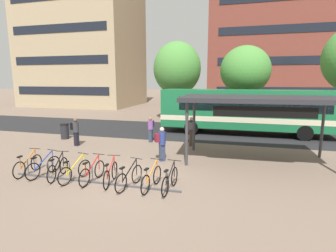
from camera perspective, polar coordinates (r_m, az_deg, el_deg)
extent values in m
plane|color=#7A6656|center=(10.60, -7.57, -11.57)|extent=(200.00, 200.00, 0.00)
cube|color=#232326|center=(20.23, 3.75, -1.09)|extent=(80.00, 7.20, 0.01)
cube|color=#196B3D|center=(19.59, 16.59, 3.62)|extent=(12.01, 2.60, 2.70)
cube|color=beige|center=(19.67, 16.50, 1.74)|extent=(12.03, 2.62, 0.36)
cube|color=black|center=(20.12, 0.93, 7.42)|extent=(1.01, 2.30, 0.40)
cube|color=black|center=(20.32, -0.53, 5.01)|extent=(0.09, 2.19, 1.40)
cube|color=black|center=(18.32, 17.67, 4.42)|extent=(9.84, 0.10, 0.97)
cube|color=black|center=(20.80, 17.41, 5.05)|extent=(9.84, 0.10, 0.97)
cylinder|color=black|center=(18.91, 5.13, -0.35)|extent=(1.00, 0.30, 1.00)
cylinder|color=black|center=(21.16, 6.23, 0.73)|extent=(1.00, 0.30, 1.00)
cylinder|color=black|center=(19.10, 27.68, -1.37)|extent=(1.00, 0.30, 1.00)
cylinder|color=black|center=(21.32, 26.38, -0.19)|extent=(1.00, 0.30, 1.00)
cube|color=#47474C|center=(10.63, -16.10, -11.67)|extent=(6.95, 0.11, 0.06)
cylinder|color=#47474C|center=(12.28, -28.25, -7.95)|extent=(0.04, 0.04, 0.70)
cylinder|color=#47474C|center=(11.64, -24.65, -8.61)|extent=(0.04, 0.04, 0.70)
cylinder|color=#47474C|center=(11.05, -20.64, -9.32)|extent=(0.04, 0.04, 0.70)
cylinder|color=#47474C|center=(10.52, -16.18, -10.04)|extent=(0.04, 0.04, 0.70)
cylinder|color=#47474C|center=(10.05, -11.26, -10.77)|extent=(0.04, 0.04, 0.70)
cylinder|color=#47474C|center=(9.67, -5.88, -11.47)|extent=(0.04, 0.04, 0.70)
cylinder|color=#47474C|center=(9.38, -0.08, -12.12)|extent=(0.04, 0.04, 0.70)
torus|color=black|center=(12.81, -26.79, -7.11)|extent=(0.10, 0.71, 0.70)
torus|color=black|center=(12.06, -29.73, -8.39)|extent=(0.10, 0.71, 0.70)
cube|color=orange|center=(12.36, -28.27, -6.31)|extent=(0.10, 0.92, 0.58)
cylinder|color=orange|center=(12.05, -29.53, -7.06)|extent=(0.03, 0.03, 0.55)
cube|color=black|center=(11.99, -29.64, -5.85)|extent=(0.12, 0.23, 0.05)
cylinder|color=orange|center=(12.71, -26.96, -5.78)|extent=(0.03, 0.03, 0.65)
cylinder|color=black|center=(12.63, -27.07, -4.40)|extent=(0.52, 0.07, 0.03)
torus|color=black|center=(12.25, -23.71, -7.63)|extent=(0.15, 0.70, 0.70)
torus|color=black|center=(11.62, -27.43, -8.85)|extent=(0.15, 0.70, 0.70)
cube|color=#1E3DB2|center=(11.85, -25.56, -6.76)|extent=(0.17, 0.91, 0.58)
cylinder|color=#1E3DB2|center=(11.60, -27.15, -7.49)|extent=(0.03, 0.03, 0.55)
cube|color=black|center=(11.53, -27.25, -6.23)|extent=(0.13, 0.23, 0.05)
cylinder|color=#1E3DB2|center=(12.15, -23.88, -6.24)|extent=(0.04, 0.04, 0.65)
cylinder|color=black|center=(12.07, -23.99, -4.80)|extent=(0.52, 0.11, 0.03)
torus|color=black|center=(11.88, -21.79, -8.02)|extent=(0.18, 0.70, 0.70)
torus|color=black|center=(11.02, -24.06, -9.59)|extent=(0.18, 0.70, 0.70)
cube|color=black|center=(11.37, -22.94, -7.25)|extent=(0.21, 0.91, 0.58)
cylinder|color=black|center=(11.02, -23.92, -8.12)|extent=(0.04, 0.04, 0.55)
cube|color=black|center=(10.95, -24.02, -6.81)|extent=(0.14, 0.24, 0.05)
cylinder|color=black|center=(11.78, -21.93, -6.60)|extent=(0.04, 0.04, 0.65)
cylinder|color=black|center=(11.69, -22.03, -5.12)|extent=(0.52, 0.13, 0.03)
torus|color=black|center=(11.27, -17.78, -8.75)|extent=(0.17, 0.70, 0.70)
torus|color=black|center=(10.59, -21.57, -10.20)|extent=(0.17, 0.70, 0.70)
cube|color=yellow|center=(10.84, -19.64, -7.86)|extent=(0.19, 0.91, 0.58)
cylinder|color=yellow|center=(10.57, -21.27, -8.70)|extent=(0.03, 0.03, 0.55)
cube|color=black|center=(10.49, -21.36, -7.33)|extent=(0.14, 0.23, 0.05)
cylinder|color=yellow|center=(11.16, -17.94, -7.25)|extent=(0.04, 0.04, 0.65)
cylinder|color=black|center=(11.07, -18.03, -5.70)|extent=(0.52, 0.12, 0.03)
torus|color=black|center=(11.00, -14.72, -9.06)|extent=(0.07, 0.71, 0.70)
torus|color=black|center=(10.20, -17.77, -10.74)|extent=(0.07, 0.71, 0.70)
cube|color=red|center=(10.51, -16.20, -8.23)|extent=(0.06, 0.92, 0.58)
cylinder|color=red|center=(10.19, -17.52, -9.18)|extent=(0.03, 0.03, 0.55)
cube|color=black|center=(10.11, -17.60, -7.76)|extent=(0.11, 0.22, 0.05)
cylinder|color=red|center=(10.89, -14.84, -7.53)|extent=(0.03, 0.03, 0.65)
cylinder|color=black|center=(10.80, -14.92, -5.94)|extent=(0.52, 0.05, 0.03)
torus|color=black|center=(10.71, -11.58, -9.46)|extent=(0.17, 0.70, 0.70)
torus|color=black|center=(9.80, -13.29, -11.39)|extent=(0.17, 0.70, 0.70)
cube|color=red|center=(10.17, -12.43, -8.69)|extent=(0.19, 0.91, 0.58)
cylinder|color=red|center=(9.80, -13.17, -9.75)|extent=(0.03, 0.03, 0.55)
cube|color=black|center=(9.71, -13.23, -8.28)|extent=(0.14, 0.23, 0.05)
cylinder|color=red|center=(10.59, -11.67, -7.89)|extent=(0.04, 0.04, 0.65)
cylinder|color=black|center=(10.50, -11.73, -6.26)|extent=(0.52, 0.12, 0.03)
torus|color=black|center=(10.18, -6.80, -10.36)|extent=(0.18, 0.70, 0.70)
torus|color=black|center=(9.40, -10.24, -12.22)|extent=(0.18, 0.70, 0.70)
cube|color=black|center=(9.69, -8.42, -9.49)|extent=(0.21, 0.91, 0.58)
cylinder|color=black|center=(9.38, -9.92, -10.53)|extent=(0.04, 0.04, 0.55)
cube|color=black|center=(9.29, -9.97, -9.01)|extent=(0.14, 0.24, 0.05)
cylinder|color=black|center=(10.06, -6.90, -8.72)|extent=(0.04, 0.04, 0.65)
cylinder|color=black|center=(9.96, -6.93, -7.01)|extent=(0.52, 0.13, 0.03)
torus|color=black|center=(10.03, -2.38, -10.61)|extent=(0.12, 0.70, 0.70)
torus|color=black|center=(9.17, -4.96, -12.68)|extent=(0.12, 0.70, 0.70)
cube|color=orange|center=(9.50, -3.58, -9.80)|extent=(0.13, 0.92, 0.58)
cylinder|color=orange|center=(9.16, -4.71, -10.93)|extent=(0.03, 0.03, 0.55)
cube|color=black|center=(9.07, -4.73, -9.37)|extent=(0.12, 0.23, 0.05)
cylinder|color=orange|center=(9.91, -2.44, -8.95)|extent=(0.04, 0.04, 0.65)
cylinder|color=black|center=(9.81, -2.45, -7.21)|extent=(0.52, 0.08, 0.03)
torus|color=black|center=(9.88, 1.41, -10.93)|extent=(0.09, 0.71, 0.70)
torus|color=black|center=(8.99, -0.63, -13.12)|extent=(0.09, 0.71, 0.70)
cube|color=black|center=(9.34, 0.48, -10.15)|extent=(0.10, 0.92, 0.58)
cylinder|color=black|center=(8.98, -0.41, -11.34)|extent=(0.03, 0.03, 0.55)
cube|color=black|center=(8.88, -0.42, -9.75)|extent=(0.12, 0.23, 0.05)
cylinder|color=black|center=(9.76, 1.38, -9.25)|extent=(0.03, 0.03, 0.65)
cylinder|color=black|center=(9.66, 1.39, -7.49)|extent=(0.52, 0.07, 0.03)
cylinder|color=#38383D|center=(11.87, 4.10, -1.80)|extent=(0.15, 0.15, 2.92)
cylinder|color=#38383D|center=(14.51, 5.69, 0.34)|extent=(0.15, 0.15, 2.92)
cylinder|color=#38383D|center=(15.17, 30.63, -0.60)|extent=(0.15, 0.15, 2.92)
cube|color=#28282D|center=(12.97, 19.40, 5.63)|extent=(7.38, 3.81, 0.20)
cube|color=black|center=(11.52, 20.12, 2.86)|extent=(4.12, 0.25, 0.44)
cube|color=#2D3851|center=(16.58, -3.81, -2.11)|extent=(0.20, 0.26, 0.83)
cylinder|color=#7F4C93|center=(16.45, -3.83, 0.26)|extent=(0.35, 0.35, 0.56)
sphere|color=#936B4C|center=(16.39, -3.85, 1.61)|extent=(0.22, 0.22, 0.22)
cube|color=navy|center=(16.69, -3.56, 0.50)|extent=(0.28, 0.19, 0.40)
cube|color=#2D3851|center=(12.72, -1.29, -5.84)|extent=(0.33, 0.31, 0.82)
cylinder|color=navy|center=(12.54, -1.31, -2.65)|extent=(0.47, 0.47, 0.63)
sphere|color=beige|center=(12.46, -1.31, -0.74)|extent=(0.22, 0.22, 0.22)
cube|color=maroon|center=(12.46, -2.44, -2.59)|extent=(0.31, 0.33, 0.40)
cube|color=#47382D|center=(15.65, 5.04, -2.73)|extent=(0.26, 0.30, 0.89)
cylinder|color=#333338|center=(15.51, 5.08, 0.03)|extent=(0.41, 0.41, 0.64)
sphere|color=beige|center=(15.44, 5.10, 1.60)|extent=(0.22, 0.22, 0.22)
cube|color=slate|center=(15.24, 5.14, -0.02)|extent=(0.31, 0.24, 0.40)
cube|color=black|center=(16.56, -19.35, -2.68)|extent=(0.31, 0.27, 0.82)
cylinder|color=#333338|center=(16.43, -19.50, -0.21)|extent=(0.43, 0.43, 0.62)
sphere|color=brown|center=(16.36, -19.58, 1.24)|extent=(0.22, 0.22, 0.22)
cube|color=black|center=(16.63, -20.05, -0.02)|extent=(0.26, 0.32, 0.40)
cylinder|color=#232328|center=(18.76, -21.61, -1.19)|extent=(0.52, 0.52, 0.95)
cylinder|color=black|center=(18.67, -21.71, 0.36)|extent=(0.55, 0.55, 0.08)
cylinder|color=brown|center=(25.50, 1.95, 4.45)|extent=(0.32, 0.32, 2.84)
ellipsoid|color=#4C8E3D|center=(25.41, 2.00, 12.44)|extent=(4.50, 4.50, 5.00)
cylinder|color=brown|center=(23.88, 16.13, 3.82)|extent=(0.32, 0.32, 2.96)
ellipsoid|color=#4C8E3D|center=(23.77, 16.52, 11.60)|extent=(4.23, 4.23, 4.13)
cube|color=tan|center=(44.22, -18.04, 17.73)|extent=(16.26, 11.73, 20.40)
cube|color=black|center=(38.94, -22.16, 7.15)|extent=(14.31, 0.06, 1.10)
cube|color=black|center=(39.00, -22.56, 13.13)|extent=(14.31, 0.06, 1.10)
cube|color=black|center=(39.49, -22.97, 19.03)|extent=(14.31, 0.06, 1.10)
cube|color=brown|center=(46.37, 25.52, 19.21)|extent=(23.84, 13.55, 24.11)
cube|color=black|center=(38.98, 26.22, 6.81)|extent=(20.98, 0.06, 1.10)
cube|color=black|center=(39.03, 26.69, 12.69)|extent=(20.98, 0.06, 1.10)
cube|color=black|center=(39.50, 27.16, 18.50)|extent=(20.98, 0.06, 1.10)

